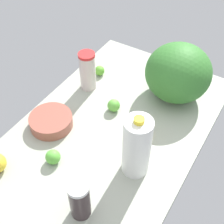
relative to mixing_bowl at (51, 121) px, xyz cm
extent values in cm
cube|color=#A2A997|center=(12.86, -23.89, -4.11)|extent=(120.00, 76.00, 3.00)
cylinder|color=#9E5444|center=(0.00, 0.00, 0.00)|extent=(19.16, 19.16, 5.21)
ellipsoid|color=#34772D|center=(47.73, -38.62, 11.03)|extent=(30.96, 30.96, 27.28)
cylinder|color=#34292B|center=(-26.94, -35.52, 5.25)|extent=(7.26, 7.26, 15.71)
cylinder|color=silver|center=(-26.94, -35.52, 13.81)|extent=(7.48, 7.48, 1.40)
cylinder|color=beige|center=(30.39, 0.83, 6.76)|extent=(7.88, 7.88, 18.73)
cylinder|color=red|center=(30.39, 0.83, 16.83)|extent=(8.12, 8.12, 1.40)
cylinder|color=white|center=(-0.57, -42.80, 10.87)|extent=(10.66, 10.66, 26.95)
cylinder|color=yellow|center=(-0.57, -42.80, 25.24)|extent=(3.73, 3.73, 1.80)
sphere|color=#5DAC32|center=(41.53, 1.35, -0.01)|extent=(5.19, 5.19, 5.19)
sphere|color=orange|center=(13.88, -35.73, 1.27)|extent=(7.76, 7.76, 7.76)
sphere|color=#5DBB3F|center=(-15.04, -13.37, 0.43)|extent=(6.08, 6.08, 6.08)
sphere|color=#62B941|center=(22.76, -18.73, 0.36)|extent=(5.93, 5.93, 5.93)
camera|label=1|loc=(-65.71, -72.17, 101.83)|focal=50.00mm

